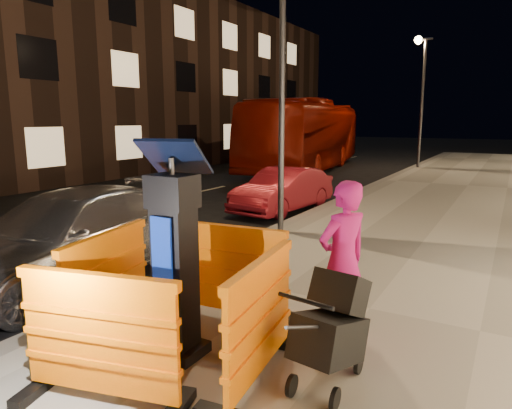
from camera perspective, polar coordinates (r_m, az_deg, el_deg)
The scene contains 15 objects.
ground_plane at distance 7.35m, azimuth -9.45°, elevation -9.15°, with size 120.00×120.00×0.00m, color black.
sidewalk at distance 6.01m, azimuth 13.99°, elevation -13.15°, with size 6.00×60.00×0.15m, color gray.
kerb at distance 7.32m, azimuth -9.47°, elevation -8.60°, with size 0.30×60.00×0.15m, color slate.
parking_kiosk at distance 4.49m, azimuth -10.13°, elevation -6.43°, with size 0.64×0.64×2.02m, color black.
barrier_front at distance 4.03m, azimuth -18.92°, elevation -15.76°, with size 1.45×0.60×1.13m, color orange.
barrier_back at distance 5.36m, azimuth -3.40°, elevation -8.49°, with size 1.45×0.60×1.13m, color orange.
barrier_kerbside at distance 5.27m, azimuth -18.06°, elevation -9.35°, with size 1.45×0.60×1.13m, color orange.
barrier_bldgside at distance 4.14m, azimuth 0.56°, elevation -14.37°, with size 1.45×0.60×1.13m, color orange.
car_silver at distance 7.78m, azimuth -21.90°, elevation -8.66°, with size 1.93×4.75×1.38m, color #BABABF.
car_red at distance 12.47m, azimuth 3.41°, elevation -0.83°, with size 1.24×3.57×1.18m, color maroon.
bus_doubledecker at distance 22.89m, azimuth 6.25°, elevation 4.34°, with size 2.84×12.14×3.38m, color #851002.
man at distance 4.90m, azimuth 10.78°, elevation -6.94°, with size 0.62×0.41×1.71m, color #A71167.
stroller at distance 4.18m, azimuth 9.09°, elevation -15.52°, with size 0.50×0.77×0.96m, color black.
street_lamp_mid at distance 9.34m, azimuth 3.26°, elevation 14.79°, with size 0.12×0.12×6.00m, color #3F3F44.
street_lamp_far at distance 23.71m, azimuth 20.02°, elevation 11.62°, with size 0.12×0.12×6.00m, color #3F3F44.
Camera 1 is at (4.41, -5.33, 2.46)m, focal length 32.00 mm.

